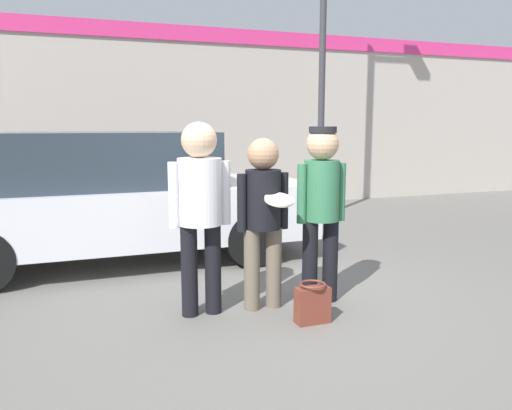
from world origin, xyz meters
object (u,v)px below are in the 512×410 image
Objects in this scene: person_left at (200,200)px; handbag at (312,304)px; parked_car_near at (118,198)px; person_middle_with_frisbee at (263,210)px; person_right at (321,198)px; street_lamp at (336,3)px.

handbag is (0.86, -0.53, -0.89)m from person_left.
parked_car_near is at bearing 117.40° from handbag.
person_left is 0.60m from person_middle_with_frisbee.
person_left is 1.17m from person_right.
person_middle_with_frisbee is 0.95m from handbag.
person_middle_with_frisbee is at bearing -4.20° from person_left.
handbag is at bearing -120.11° from street_lamp.
person_left reaches higher than person_middle_with_frisbee.
person_left is 1.09× the size of person_middle_with_frisbee.
person_left is at bearing 148.26° from handbag.
street_lamp reaches higher than parked_car_near.
handbag is (1.41, -2.71, -0.64)m from parked_car_near.
person_middle_with_frisbee is 2.50m from parked_car_near.
person_middle_with_frisbee reaches higher than handbag.
person_right reaches higher than handbag.
street_lamp is at bearing 24.42° from parked_car_near.
parked_car_near is at bearing 103.99° from person_left.
person_left is at bearing -131.08° from street_lamp.
handbag is (0.28, -0.49, -0.77)m from person_middle_with_frisbee.
person_right is 4.75× the size of handbag.
handbag is at bearing -62.60° from parked_car_near.
person_right is 0.36× the size of parked_car_near.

